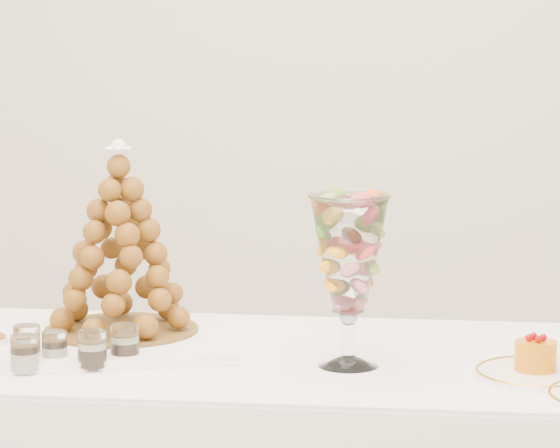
# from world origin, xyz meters

# --- Properties ---
(lace_tray) EXTENTS (0.65, 0.57, 0.02)m
(lace_tray) POSITION_xyz_m (-0.28, 0.14, 0.71)
(lace_tray) COLOR white
(lace_tray) RESTS_ON buffet_table
(macaron_vase) EXTENTS (0.16, 0.16, 0.34)m
(macaron_vase) POSITION_xyz_m (0.26, 0.06, 0.93)
(macaron_vase) COLOR white
(macaron_vase) RESTS_ON buffet_table
(cake_plate) EXTENTS (0.25, 0.25, 0.01)m
(cake_plate) POSITION_xyz_m (0.63, 0.03, 0.71)
(cake_plate) COLOR white
(cake_plate) RESTS_ON buffet_table
(verrine_a) EXTENTS (0.06, 0.06, 0.07)m
(verrine_a) POSITION_xyz_m (-0.39, -0.00, 0.74)
(verrine_a) COLOR white
(verrine_a) RESTS_ON buffet_table
(verrine_b) EXTENTS (0.05, 0.05, 0.07)m
(verrine_b) POSITION_xyz_m (-0.32, -0.03, 0.74)
(verrine_b) COLOR white
(verrine_b) RESTS_ON buffet_table
(verrine_c) EXTENTS (0.07, 0.07, 0.08)m
(verrine_c) POSITION_xyz_m (-0.19, 0.01, 0.74)
(verrine_c) COLOR white
(verrine_c) RESTS_ON buffet_table
(verrine_d) EXTENTS (0.07, 0.07, 0.07)m
(verrine_d) POSITION_xyz_m (-0.36, -0.10, 0.74)
(verrine_d) COLOR white
(verrine_d) RESTS_ON buffet_table
(verrine_e) EXTENTS (0.07, 0.07, 0.08)m
(verrine_e) POSITION_xyz_m (-0.24, -0.05, 0.74)
(verrine_e) COLOR white
(verrine_e) RESTS_ON buffet_table
(croquembouche) EXTENTS (0.34, 0.34, 0.41)m
(croquembouche) POSITION_xyz_m (-0.25, 0.21, 0.92)
(croquembouche) COLOR brown
(croquembouche) RESTS_ON lace_tray
(mousse_cake) EXTENTS (0.08, 0.08, 0.07)m
(mousse_cake) POSITION_xyz_m (0.62, 0.04, 0.75)
(mousse_cake) COLOR orange
(mousse_cake) RESTS_ON cake_plate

